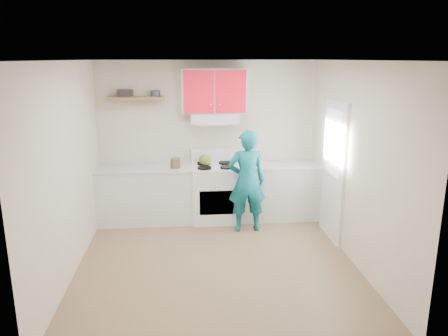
{
  "coord_description": "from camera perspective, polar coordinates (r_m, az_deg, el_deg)",
  "views": [
    {
      "loc": [
        -0.38,
        -5.15,
        2.62
      ],
      "look_at": [
        0.15,
        0.55,
        1.15
      ],
      "focal_mm": 34.28,
      "sensor_mm": 36.0,
      "label": 1
    }
  ],
  "objects": [
    {
      "name": "kettle",
      "position": [
        7.03,
        -2.51,
        1.11
      ],
      "size": [
        0.27,
        0.27,
        0.18
      ],
      "primitive_type": "ellipsoid",
      "rotation": [
        0.0,
        0.0,
        -0.43
      ],
      "color": "olive",
      "rests_on": "stove"
    },
    {
      "name": "floor",
      "position": [
        5.8,
        -1.0,
        -12.49
      ],
      "size": [
        3.8,
        3.8,
        0.0
      ],
      "primitive_type": "plane",
      "color": "brown",
      "rests_on": "ground"
    },
    {
      "name": "right_wall",
      "position": [
        5.75,
        17.13,
        0.47
      ],
      "size": [
        0.04,
        3.8,
        2.6
      ],
      "primitive_type": "cube",
      "color": "beige",
      "rests_on": "floor"
    },
    {
      "name": "shelf",
      "position": [
        6.97,
        -11.78,
        9.16
      ],
      "size": [
        0.9,
        0.3,
        0.04
      ],
      "primitive_type": "cube",
      "color": "brown",
      "rests_on": "back_wall"
    },
    {
      "name": "back_wall",
      "position": [
        7.19,
        -2.19,
        3.8
      ],
      "size": [
        3.6,
        0.04,
        2.6
      ],
      "primitive_type": "cube",
      "color": "beige",
      "rests_on": "floor"
    },
    {
      "name": "silicone_mat",
      "position": [
        7.12,
        9.3,
        0.25
      ],
      "size": [
        0.34,
        0.28,
        0.01
      ],
      "primitive_type": "cube",
      "rotation": [
        0.0,
        0.0,
        0.03
      ],
      "color": "red",
      "rests_on": "counter_right"
    },
    {
      "name": "tin",
      "position": [
        6.97,
        -9.15,
        9.81
      ],
      "size": [
        0.19,
        0.19,
        0.09
      ],
      "primitive_type": "cylinder",
      "rotation": [
        0.0,
        0.0,
        0.22
      ],
      "color": "#333D4C",
      "rests_on": "shelf"
    },
    {
      "name": "door",
      "position": [
        6.44,
        14.42,
        -0.41
      ],
      "size": [
        0.05,
        0.85,
        2.05
      ],
      "primitive_type": "cube",
      "color": "white",
      "rests_on": "floor"
    },
    {
      "name": "left_wall",
      "position": [
        5.51,
        -20.08,
        -0.37
      ],
      "size": [
        0.04,
        3.8,
        2.6
      ],
      "primitive_type": "cube",
      "color": "beige",
      "rests_on": "floor"
    },
    {
      "name": "ceiling",
      "position": [
        5.17,
        -1.13,
        14.16
      ],
      "size": [
        3.6,
        3.8,
        0.04
      ],
      "primitive_type": "cube",
      "color": "white",
      "rests_on": "floor"
    },
    {
      "name": "stove",
      "position": [
        7.09,
        -1.17,
        -3.36
      ],
      "size": [
        0.76,
        0.65,
        0.92
      ],
      "primitive_type": "cube",
      "color": "white",
      "rests_on": "floor"
    },
    {
      "name": "person",
      "position": [
        6.55,
        3.07,
        -1.77
      ],
      "size": [
        0.59,
        0.4,
        1.6
      ],
      "primitive_type": "imported",
      "rotation": [
        0.0,
        0.0,
        3.17
      ],
      "color": "#0B5E68",
      "rests_on": "floor"
    },
    {
      "name": "front_wall",
      "position": [
        3.53,
        1.26,
        -7.57
      ],
      "size": [
        3.6,
        0.04,
        2.6
      ],
      "primitive_type": "cube",
      "color": "beige",
      "rests_on": "floor"
    },
    {
      "name": "door_glass",
      "position": [
        6.34,
        14.43,
        3.3
      ],
      "size": [
        0.01,
        0.55,
        0.95
      ],
      "primitive_type": "cube",
      "color": "white",
      "rests_on": "door"
    },
    {
      "name": "crock",
      "position": [
        6.86,
        -6.5,
        0.57
      ],
      "size": [
        0.2,
        0.2,
        0.18
      ],
      "primitive_type": "cylinder",
      "rotation": [
        0.0,
        0.0,
        0.36
      ],
      "color": "brown",
      "rests_on": "counter_left"
    },
    {
      "name": "counter_right",
      "position": [
        7.26,
        7.04,
        -3.12
      ],
      "size": [
        1.32,
        0.6,
        0.9
      ],
      "primitive_type": "cube",
      "color": "silver",
      "rests_on": "floor"
    },
    {
      "name": "cutting_board",
      "position": [
        7.05,
        5.44,
        0.29
      ],
      "size": [
        0.29,
        0.22,
        0.02
      ],
      "primitive_type": "cube",
      "rotation": [
        0.0,
        0.0,
        0.11
      ],
      "color": "olive",
      "rests_on": "counter_right"
    },
    {
      "name": "upper_cabinets",
      "position": [
        6.92,
        -1.34,
        10.25
      ],
      "size": [
        1.02,
        0.33,
        0.7
      ],
      "primitive_type": "cube",
      "color": "red",
      "rests_on": "back_wall"
    },
    {
      "name": "counter_left",
      "position": [
        7.13,
        -10.38,
        -3.58
      ],
      "size": [
        1.52,
        0.6,
        0.9
      ],
      "primitive_type": "cube",
      "color": "silver",
      "rests_on": "floor"
    },
    {
      "name": "range_hood",
      "position": [
        6.91,
        -1.29,
        6.7
      ],
      "size": [
        0.76,
        0.44,
        0.15
      ],
      "primitive_type": "cube",
      "color": "silver",
      "rests_on": "back_wall"
    },
    {
      "name": "books",
      "position": [
        7.02,
        -13.07,
        9.73
      ],
      "size": [
        0.25,
        0.22,
        0.11
      ],
      "primitive_type": "cube",
      "rotation": [
        0.0,
        0.0,
        -0.34
      ],
      "color": "#3C353B",
      "rests_on": "shelf"
    }
  ]
}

